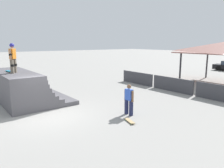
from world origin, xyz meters
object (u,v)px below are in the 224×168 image
skater_on_deck (13,56)px  skateboard_on_deck (9,71)px  bystander_walking (129,98)px  skateboard_on_ground (130,121)px

skater_on_deck → skateboard_on_deck: skater_on_deck is taller
bystander_walking → skateboard_on_ground: bystander_walking is taller
skateboard_on_deck → skateboard_on_ground: size_ratio=0.97×
skateboard_on_ground → skateboard_on_deck: bearing=-136.6°
skater_on_deck → skateboard_on_ground: 7.74m
skater_on_deck → bystander_walking: size_ratio=1.08×
skateboard_on_deck → bystander_walking: bearing=29.2°
skateboard_on_deck → skater_on_deck: bearing=6.6°
skateboard_on_deck → bystander_walking: (6.16, 4.18, -1.08)m
skateboard_on_ground → bystander_walking: bearing=157.9°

